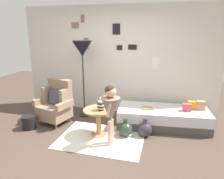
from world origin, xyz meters
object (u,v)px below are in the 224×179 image
(vase_striped, at_px, (101,105))
(demijohn_far, at_px, (145,129))
(armchair, at_px, (56,104))
(book_on_daybed, at_px, (147,108))
(floor_lamp, at_px, (82,51))
(demijohn_near, at_px, (125,129))
(daybed, at_px, (163,117))
(side_table, at_px, (99,116))
(magazine_basket, at_px, (29,122))
(person_child, at_px, (111,108))

(vase_striped, distance_m, demijohn_far, 0.99)
(armchair, xyz_separation_m, book_on_daybed, (1.99, 0.31, -0.02))
(armchair, height_order, vase_striped, armchair)
(vase_striped, bearing_deg, floor_lamp, 129.12)
(vase_striped, relative_size, demijohn_near, 0.67)
(daybed, relative_size, floor_lamp, 1.10)
(side_table, distance_m, book_on_daybed, 1.09)
(book_on_daybed, bearing_deg, magazine_basket, -162.34)
(armchair, xyz_separation_m, person_child, (1.44, -0.63, 0.28))
(side_table, relative_size, person_child, 0.53)
(vase_striped, xyz_separation_m, demijohn_far, (0.83, 0.19, -0.49))
(vase_striped, height_order, magazine_basket, vase_striped)
(daybed, height_order, floor_lamp, floor_lamp)
(side_table, relative_size, demijohn_far, 1.61)
(demijohn_near, distance_m, magazine_basket, 2.05)
(armchair, bearing_deg, floor_lamp, 48.97)
(demijohn_near, xyz_separation_m, demijohn_far, (0.37, 0.09, 0.00))
(demijohn_far, bearing_deg, daybed, 60.69)
(floor_lamp, bearing_deg, vase_striped, -50.88)
(side_table, relative_size, vase_striped, 2.41)
(armchair, xyz_separation_m, magazine_basket, (-0.41, -0.46, -0.30))
(daybed, xyz_separation_m, side_table, (-1.21, -0.74, 0.19))
(demijohn_far, bearing_deg, person_child, -140.25)
(book_on_daybed, bearing_deg, floor_lamp, 171.91)
(floor_lamp, relative_size, demijohn_far, 4.82)
(side_table, height_order, vase_striped, vase_striped)
(floor_lamp, height_order, person_child, floor_lamp)
(armchair, relative_size, demijohn_far, 2.61)
(vase_striped, relative_size, magazine_basket, 0.88)
(floor_lamp, relative_size, demijohn_near, 4.86)
(side_table, distance_m, floor_lamp, 1.60)
(book_on_daybed, bearing_deg, vase_striped, -141.12)
(armchair, xyz_separation_m, demijohn_far, (2.01, -0.16, -0.29))
(floor_lamp, xyz_separation_m, book_on_daybed, (1.54, -0.22, -1.15))
(armchair, xyz_separation_m, floor_lamp, (0.46, 0.52, 1.13))
(armchair, relative_size, side_table, 1.62)
(side_table, xyz_separation_m, book_on_daybed, (0.88, 0.64, 0.02))
(person_child, relative_size, book_on_daybed, 5.10)
(daybed, distance_m, demijohn_far, 0.65)
(person_child, bearing_deg, side_table, 137.74)
(book_on_daybed, xyz_separation_m, demijohn_far, (0.01, -0.47, -0.27))
(magazine_basket, bearing_deg, armchair, 48.50)
(side_table, xyz_separation_m, demijohn_near, (0.52, 0.08, -0.24))
(armchair, bearing_deg, demijohn_far, -4.61)
(demijohn_far, bearing_deg, demijohn_near, -166.67)
(daybed, bearing_deg, person_child, -130.45)
(armchair, xyz_separation_m, vase_striped, (1.17, -0.36, 0.20))
(floor_lamp, bearing_deg, armchair, -131.03)
(floor_lamp, bearing_deg, person_child, -49.54)
(armchair, height_order, demijohn_near, armchair)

